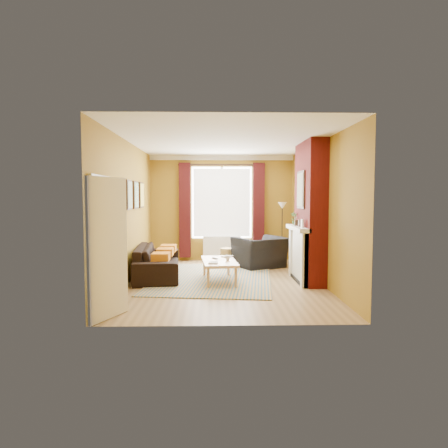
{
  "coord_description": "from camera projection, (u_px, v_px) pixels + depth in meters",
  "views": [
    {
      "loc": [
        -0.2,
        -7.95,
        1.72
      ],
      "look_at": [
        0.0,
        0.25,
        1.15
      ],
      "focal_mm": 32.0,
      "sensor_mm": 36.0,
      "label": 1
    }
  ],
  "objects": [
    {
      "name": "mug",
      "position": [
        227.0,
        258.0,
        7.98
      ],
      "size": [
        0.13,
        0.13,
        0.09
      ],
      "primitive_type": "imported",
      "rotation": [
        0.0,
        0.0,
        0.38
      ],
      "color": "#999999",
      "rests_on": "coffee_table"
    },
    {
      "name": "striped_rug",
      "position": [
        213.0,
        278.0,
        8.33
      ],
      "size": [
        2.76,
        3.56,
        0.02
      ],
      "rotation": [
        0.0,
        0.0,
        -0.12
      ],
      "color": "#306084",
      "rests_on": "ground"
    },
    {
      "name": "coffee_table",
      "position": [
        219.0,
        262.0,
        8.04
      ],
      "size": [
        0.76,
        1.35,
        0.43
      ],
      "rotation": [
        0.0,
        0.0,
        0.08
      ],
      "color": "#DAAE7E",
      "rests_on": "ground"
    },
    {
      "name": "armchair",
      "position": [
        260.0,
        252.0,
        9.66
      ],
      "size": [
        1.46,
        1.41,
        0.73
      ],
      "primitive_type": "imported",
      "rotation": [
        0.0,
        0.0,
        3.64
      ],
      "color": "black",
      "rests_on": "ground"
    },
    {
      "name": "ground",
      "position": [
        224.0,
        282.0,
        8.06
      ],
      "size": [
        5.5,
        5.5,
        0.0
      ],
      "primitive_type": "plane",
      "color": "olive",
      "rests_on": "ground"
    },
    {
      "name": "tv_remote",
      "position": [
        215.0,
        258.0,
        8.23
      ],
      "size": [
        0.12,
        0.16,
        0.02
      ],
      "rotation": [
        0.0,
        0.0,
        0.51
      ],
      "color": "#29292C",
      "rests_on": "coffee_table"
    },
    {
      "name": "sofa",
      "position": [
        158.0,
        261.0,
        8.57
      ],
      "size": [
        1.09,
        2.34,
        0.66
      ],
      "primitive_type": "imported",
      "rotation": [
        0.0,
        0.0,
        1.66
      ],
      "color": "black",
      "rests_on": "ground"
    },
    {
      "name": "book_b",
      "position": [
        223.0,
        256.0,
        8.53
      ],
      "size": [
        0.29,
        0.31,
        0.02
      ],
      "primitive_type": "imported",
      "rotation": [
        0.0,
        0.0,
        -0.55
      ],
      "color": "#999999",
      "rests_on": "coffee_table"
    },
    {
      "name": "book_a",
      "position": [
        209.0,
        263.0,
        7.68
      ],
      "size": [
        0.19,
        0.25,
        0.02
      ],
      "primitive_type": "imported",
      "rotation": [
        0.0,
        0.0,
        -0.07
      ],
      "color": "#999999",
      "rests_on": "coffee_table"
    },
    {
      "name": "wicker_stool",
      "position": [
        227.0,
        257.0,
        10.01
      ],
      "size": [
        0.35,
        0.35,
        0.42
      ],
      "rotation": [
        0.0,
        0.0,
        0.04
      ],
      "color": "olive",
      "rests_on": "ground"
    },
    {
      "name": "floor_lamp",
      "position": [
        282.0,
        215.0,
        10.27
      ],
      "size": [
        0.26,
        0.26,
        1.57
      ],
      "rotation": [
        0.0,
        0.0,
        -0.15
      ],
      "color": "black",
      "rests_on": "ground"
    },
    {
      "name": "room_walls",
      "position": [
        254.0,
        213.0,
        8.26
      ],
      "size": [
        3.82,
        5.54,
        2.83
      ],
      "color": "olive",
      "rests_on": "ground"
    }
  ]
}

